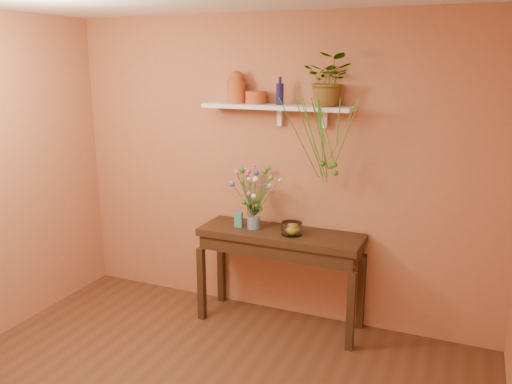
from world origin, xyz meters
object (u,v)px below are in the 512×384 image
Objects in this scene: blue_bottle at (280,94)px; glass_bowl at (292,229)px; bouquet at (254,185)px; spider_plant at (329,80)px; glass_vase at (254,217)px; terracotta_jug at (237,88)px; sideboard at (280,245)px.

glass_bowl is at bearing -40.62° from blue_bottle.
blue_bottle is 0.51× the size of bouquet.
spider_plant reaches higher than blue_bottle.
glass_vase is 0.53× the size of bouquet.
glass_vase is at bearing -166.59° from spider_plant.
terracotta_jug is 1.16× the size of glass_vase.
blue_bottle is 0.80m from bouquet.
terracotta_jug is 1.20× the size of blue_bottle.
spider_plant reaches higher than terracotta_jug.
bouquet is (-0.60, -0.15, -0.89)m from spider_plant.
spider_plant is 2.40× the size of glass_bowl.
sideboard is 0.58m from bouquet.
glass_vase is at bearing -34.93° from terracotta_jug.
blue_bottle is 0.54× the size of spider_plant.
sideboard is 5.98× the size of glass_vase.
spider_plant reaches higher than bouquet.
glass_bowl is at bearing -4.01° from glass_vase.
spider_plant is at bearing 20.29° from sideboard.
blue_bottle reaches higher than glass_vase.
terracotta_jug is (-0.48, 0.15, 1.33)m from sideboard.
bouquet reaches higher than glass_bowl.
sideboard is 5.18× the size of terracotta_jug.
sideboard is 3.16× the size of bouquet.
spider_plant is 1.33m from glass_vase.
blue_bottle is at bearing 33.98° from glass_vase.
bouquet is (-0.25, -0.02, 0.52)m from sideboard.
blue_bottle is at bearing -177.53° from spider_plant.
glass_vase is at bearing -146.02° from blue_bottle.
sideboard is 3.36× the size of spider_plant.
terracotta_jug reaches higher than blue_bottle.
glass_bowl is (0.36, -0.02, -0.35)m from bouquet.
bouquet is (0.23, -0.17, -0.81)m from terracotta_jug.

